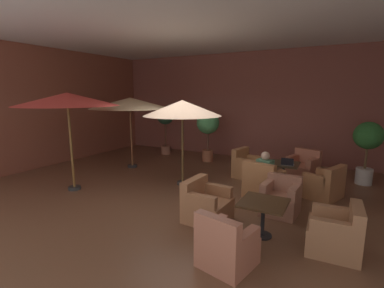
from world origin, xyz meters
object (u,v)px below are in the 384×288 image
(armchair_front_right_east, at_px, (281,199))
(patio_umbrella_center_beige, at_px, (67,100))
(armchair_front_left_north, at_px, (303,167))
(potted_tree_mid_right, at_px, (165,121))
(patio_umbrella_tall_red, at_px, (130,103))
(potted_tree_left_corner, at_px, (368,142))
(armchair_front_right_north, at_px, (336,234))
(open_laptop, at_px, (287,163))
(armchair_front_left_south, at_px, (263,184))
(armchair_front_right_west, at_px, (226,247))
(iced_drink_cup, at_px, (286,162))
(cafe_table_front_left, at_px, (284,168))
(potted_tree_mid_left, at_px, (208,126))
(armchair_front_right_south, at_px, (206,206))
(armchair_front_left_east, at_px, (247,167))
(cafe_table_front_right, at_px, (263,208))
(armchair_front_left_west, at_px, (324,186))
(patio_umbrella_near_wall, at_px, (182,108))
(patron_blue_shirt, at_px, (265,167))

(armchair_front_right_east, bearing_deg, patio_umbrella_center_beige, -167.20)
(armchair_front_left_north, relative_size, potted_tree_mid_right, 0.50)
(patio_umbrella_tall_red, distance_m, potted_tree_left_corner, 7.11)
(armchair_front_right_north, distance_m, patio_umbrella_tall_red, 6.96)
(armchair_front_right_north, height_order, open_laptop, open_laptop)
(armchair_front_left_south, bearing_deg, open_laptop, 67.95)
(armchair_front_left_south, distance_m, armchair_front_right_west, 2.98)
(iced_drink_cup, relative_size, open_laptop, 0.34)
(armchair_front_left_north, relative_size, armchair_front_right_east, 1.25)
(cafe_table_front_left, relative_size, potted_tree_mid_left, 0.42)
(armchair_front_right_south, bearing_deg, armchair_front_left_east, 93.25)
(armchair_front_right_south, xyz_separation_m, armchair_front_right_west, (0.91, -1.18, -0.00))
(armchair_front_left_south, relative_size, open_laptop, 2.96)
(armchair_front_left_north, relative_size, open_laptop, 3.03)
(potted_tree_mid_right, bearing_deg, armchair_front_right_north, -35.94)
(cafe_table_front_right, height_order, potted_tree_mid_left, potted_tree_mid_left)
(armchair_front_right_north, xyz_separation_m, armchair_front_right_south, (-2.28, 0.00, 0.00))
(armchair_front_right_west, height_order, open_laptop, armchair_front_right_west)
(potted_tree_mid_left, bearing_deg, patio_umbrella_tall_red, -133.14)
(potted_tree_left_corner, relative_size, potted_tree_mid_left, 0.94)
(cafe_table_front_left, height_order, armchair_front_left_east, armchair_front_left_east)
(armchair_front_left_west, relative_size, cafe_table_front_right, 1.29)
(armchair_front_right_east, bearing_deg, armchair_front_right_south, -138.62)
(armchair_front_left_east, relative_size, potted_tree_mid_right, 0.47)
(armchair_front_left_south, distance_m, potted_tree_left_corner, 3.32)
(cafe_table_front_left, distance_m, armchair_front_right_south, 3.02)
(patio_umbrella_tall_red, xyz_separation_m, potted_tree_mid_left, (1.88, 2.00, -0.86))
(armchair_front_right_east, bearing_deg, patio_umbrella_near_wall, 167.72)
(armchair_front_left_north, distance_m, patron_blue_shirt, 2.23)
(armchair_front_left_north, height_order, patio_umbrella_center_beige, patio_umbrella_center_beige)
(armchair_front_right_west, distance_m, iced_drink_cup, 3.99)
(patio_umbrella_center_beige, bearing_deg, armchair_front_right_north, 0.64)
(patio_umbrella_tall_red, bearing_deg, cafe_table_front_left, 5.60)
(armchair_front_right_east, distance_m, open_laptop, 1.69)
(armchair_front_left_north, bearing_deg, potted_tree_mid_right, 172.27)
(armchair_front_left_north, bearing_deg, open_laptop, -101.34)
(armchair_front_right_north, xyz_separation_m, potted_tree_left_corner, (0.55, 4.16, 0.87))
(armchair_front_left_south, distance_m, potted_tree_mid_left, 3.92)
(iced_drink_cup, distance_m, open_laptop, 0.10)
(patio_umbrella_near_wall, xyz_separation_m, potted_tree_mid_right, (-2.63, 3.00, -0.70))
(cafe_table_front_left, distance_m, patio_umbrella_center_beige, 5.85)
(potted_tree_left_corner, distance_m, potted_tree_mid_left, 4.94)
(iced_drink_cup, bearing_deg, armchair_front_left_north, 74.89)
(patron_blue_shirt, bearing_deg, armchair_front_left_east, 122.73)
(armchair_front_left_west, height_order, open_laptop, open_laptop)
(armchair_front_left_east, relative_size, patio_umbrella_center_beige, 0.36)
(armchair_front_left_north, xyz_separation_m, armchair_front_right_north, (1.01, -3.93, -0.01))
(potted_tree_left_corner, xyz_separation_m, potted_tree_mid_right, (-7.00, 0.52, 0.21))
(armchair_front_right_south, height_order, patio_umbrella_center_beige, patio_umbrella_center_beige)
(cafe_table_front_left, xyz_separation_m, cafe_table_front_right, (0.23, -2.94, 0.01))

